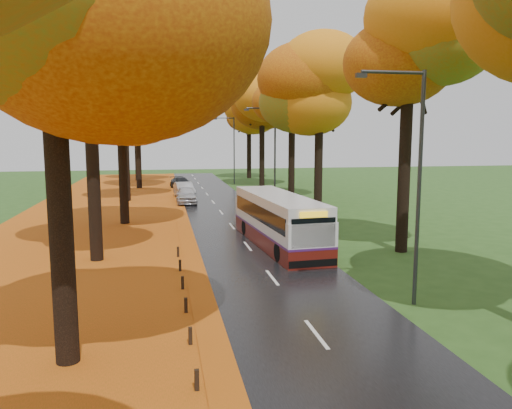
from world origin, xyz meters
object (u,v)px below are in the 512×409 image
object	(u,v)px
car_silver	(184,190)
streetlamp_far	(232,145)
streetlamp_near	(413,170)
bus	(278,219)
car_dark	(181,183)
car_white	(186,195)
streetlamp_mid	(272,151)

from	to	relation	value
car_silver	streetlamp_far	bearing A→B (deg)	56.75
streetlamp_near	bus	bearing A→B (deg)	102.89
bus	car_dark	world-z (taller)	bus
car_white	car_silver	distance (m)	3.99
streetlamp_near	car_dark	world-z (taller)	streetlamp_near
bus	car_white	xyz separation A→B (m)	(-4.01, 17.66, -0.69)
streetlamp_near	streetlamp_far	xyz separation A→B (m)	(0.00, 44.00, 0.00)
streetlamp_near	car_silver	xyz separation A→B (m)	(-6.30, 31.64, -3.95)
streetlamp_near	car_white	world-z (taller)	streetlamp_near
car_silver	bus	bearing A→B (deg)	-85.75
car_dark	car_silver	bearing A→B (deg)	-102.07
streetlamp_mid	bus	world-z (taller)	streetlamp_mid
streetlamp_near	streetlamp_mid	size ratio (longest dim) A/B	1.00
streetlamp_near	bus	xyz separation A→B (m)	(-2.29, 10.00, -3.26)
streetlamp_far	car_silver	world-z (taller)	streetlamp_far
bus	car_dark	size ratio (longest dim) A/B	2.42
streetlamp_mid	car_white	xyz separation A→B (m)	(-6.30, 5.66, -3.96)
streetlamp_near	streetlamp_mid	bearing A→B (deg)	90.00
bus	car_dark	bearing A→B (deg)	93.31
bus	car_dark	xyz separation A→B (m)	(-4.01, 29.71, -0.79)
streetlamp_near	streetlamp_far	bearing A→B (deg)	90.00
streetlamp_mid	car_silver	size ratio (longest dim) A/B	1.83
car_dark	bus	bearing A→B (deg)	-94.39
streetlamp_far	car_silver	bearing A→B (deg)	-117.00
bus	car_silver	distance (m)	22.03
bus	car_silver	bearing A→B (deg)	96.12
streetlamp_far	car_dark	bearing A→B (deg)	-145.69
car_white	car_dark	bearing A→B (deg)	89.77
streetlamp_far	car_silver	xyz separation A→B (m)	(-6.30, -12.36, -3.95)
streetlamp_near	car_dark	size ratio (longest dim) A/B	1.87
car_white	car_dark	size ratio (longest dim) A/B	0.99
bus	streetlamp_mid	bearing A→B (deg)	74.84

